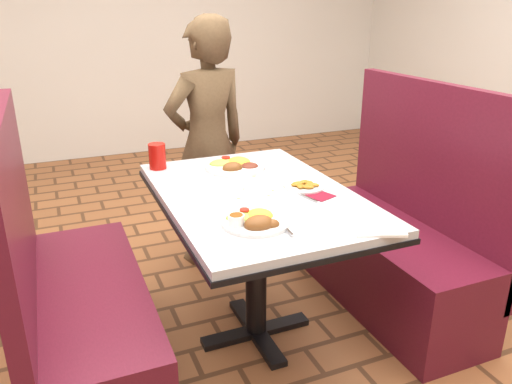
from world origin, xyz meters
TOP-DOWN VIEW (x-y plane):
  - dining_table at (0.00, 0.00)m, footprint 0.81×1.21m
  - booth_bench_left at (-0.80, 0.00)m, footprint 0.47×1.20m
  - booth_bench_right at (0.80, 0.00)m, footprint 0.47×1.20m
  - diner_person at (0.05, 0.87)m, footprint 0.61×0.47m
  - near_dinner_plate at (-0.14, -0.32)m, footprint 0.26×0.26m
  - far_dinner_plate at (0.03, 0.36)m, footprint 0.30×0.30m
  - plantain_plate at (0.22, -0.04)m, footprint 0.18×0.18m
  - maroon_napkin at (0.24, -0.15)m, footprint 0.13×0.13m
  - spoon_utensil at (0.17, -0.16)m, footprint 0.04×0.13m
  - red_tumbler at (-0.33, 0.51)m, footprint 0.09×0.09m
  - paper_napkin at (0.26, -0.54)m, footprint 0.22×0.20m
  - knife_utensil at (-0.05, -0.39)m, footprint 0.02×0.18m
  - fork_utensil at (-0.11, -0.35)m, footprint 0.02×0.14m
  - lettuce_shreds at (0.04, 0.06)m, footprint 0.28×0.32m

SIDE VIEW (x-z plane):
  - booth_bench_left at x=-0.80m, z-range -0.26..0.92m
  - booth_bench_right at x=0.80m, z-range -0.26..0.92m
  - dining_table at x=0.00m, z-range 0.28..1.03m
  - diner_person at x=0.05m, z-range 0.00..1.48m
  - lettuce_shreds at x=0.04m, z-range 0.75..0.75m
  - maroon_napkin at x=0.24m, z-range 0.75..0.75m
  - spoon_utensil at x=0.17m, z-range 0.75..0.76m
  - paper_napkin at x=0.26m, z-range 0.75..0.76m
  - fork_utensil at x=-0.11m, z-range 0.76..0.76m
  - knife_utensil at x=-0.05m, z-range 0.76..0.76m
  - plantain_plate at x=0.22m, z-range 0.75..0.77m
  - far_dinner_plate at x=0.03m, z-range 0.74..0.82m
  - near_dinner_plate at x=-0.14m, z-range 0.74..0.82m
  - red_tumbler at x=-0.33m, z-range 0.75..0.88m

